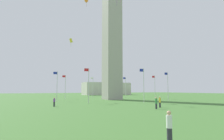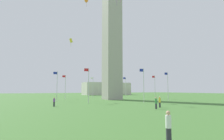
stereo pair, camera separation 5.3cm
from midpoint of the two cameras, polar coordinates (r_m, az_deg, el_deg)
The scene contains 17 objects.
ground_plane at distance 58.30m, azimuth 0.03°, elevation -8.74°, with size 260.00×260.00×0.00m, color #3D6B2D.
obelisk_monument at distance 61.19m, azimuth 0.03°, elevation 11.96°, with size 4.76×4.76×43.31m.
flagpole_n at distance 53.08m, azimuth -16.01°, elevation -4.18°, with size 1.12×0.14×7.78m.
flagpole_ne at distance 43.16m, azimuth -7.01°, elevation -4.02°, with size 1.12×0.14×7.78m.
flagpole_e at distance 44.24m, azimuth 9.34°, elevation -4.03°, with size 1.12×0.14×7.78m.
flagpole_se at distance 55.18m, azimuth 16.21°, elevation -4.23°, with size 1.12×0.14×7.78m.
flagpole_s at distance 67.01m, azimuth 12.58°, elevation -4.58°, with size 1.12×0.14×7.78m.
flagpole_sw at distance 73.79m, azimuth 4.05°, elevation -4.82°, with size 1.12×0.14×7.78m.
flagpole_w at distance 73.15m, azimuth -5.68°, elevation -4.79°, with size 1.12×0.14×7.78m.
flagpole_nw at distance 65.29m, azimuth -13.70°, elevation -4.52°, with size 1.12×0.14×7.78m.
person_purple_shirt at distance 35.28m, azimuth -16.75°, elevation -9.06°, with size 0.32×0.32×1.59m.
person_green_shirt at distance 30.27m, azimuth 12.97°, elevation -9.53°, with size 0.32×0.32×1.79m.
person_yellow_shirt at distance 33.02m, azimuth 14.02°, elevation -9.19°, with size 0.32×0.32×1.78m.
person_white_shirt at distance 11.36m, azimuth 16.55°, elevation -15.87°, with size 0.32×0.32×1.73m.
kite_orange_delta at distance 58.25m, azimuth -7.59°, elevation 19.41°, with size 1.35×1.43×2.06m.
kite_yellow_box at distance 55.38m, azimuth -12.05°, elevation 8.54°, with size 1.06×0.80×2.32m.
distant_building at distance 112.86m, azimuth -1.61°, elevation -5.57°, with size 27.31×10.16×7.09m.
Camera 2 is at (25.76, 52.22, 2.87)m, focal length 30.83 mm.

